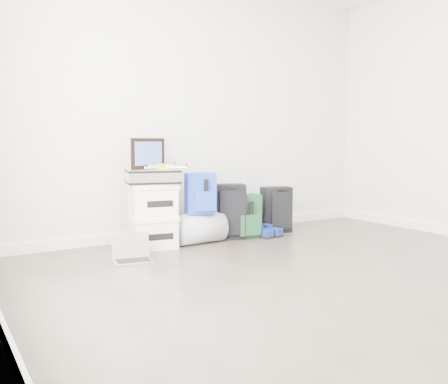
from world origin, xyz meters
TOP-DOWN VIEW (x-y plane):
  - ground at (0.00, 0.00)m, footprint 5.00×5.00m
  - room_envelope at (0.00, 0.02)m, footprint 4.52×5.02m
  - boxes_stack at (-0.72, 2.11)m, footprint 0.49×0.42m
  - briefcase at (-0.72, 2.11)m, footprint 0.55×0.46m
  - painting at (-0.72, 2.20)m, footprint 0.38×0.13m
  - drone at (-0.64, 2.09)m, footprint 0.47×0.47m
  - duffel_bag at (-0.24, 2.05)m, footprint 0.51×0.33m
  - blue_backpack at (-0.24, 2.02)m, footprint 0.32×0.27m
  - large_suitcase at (0.10, 2.08)m, footprint 0.42×0.33m
  - green_backpack at (0.29, 2.04)m, footprint 0.35×0.28m
  - carry_on at (0.78, 2.11)m, footprint 0.36×0.29m
  - shoes at (0.52, 1.96)m, footprint 0.28×0.29m
  - rolled_rug at (0.97, 2.19)m, footprint 0.16×0.16m
  - laptop at (-1.08, 1.73)m, footprint 0.36×0.29m

SIDE VIEW (x-z plane):
  - ground at x=0.00m, z-range 0.00..0.00m
  - shoes at x=0.52m, z-range 0.00..0.09m
  - laptop at x=-1.08m, z-range -0.06..0.17m
  - duffel_bag at x=-0.24m, z-range 0.00..0.31m
  - green_backpack at x=0.29m, z-range -0.01..0.45m
  - rolled_rug at x=0.97m, z-range 0.00..0.49m
  - carry_on at x=0.78m, z-range 0.00..0.51m
  - large_suitcase at x=0.10m, z-range 0.00..0.57m
  - boxes_stack at x=-0.72m, z-range 0.00..0.62m
  - blue_backpack at x=-0.24m, z-range 0.30..0.70m
  - briefcase at x=-0.72m, z-range 0.62..0.75m
  - drone at x=-0.64m, z-range 0.75..0.80m
  - painting at x=-0.72m, z-range 0.75..1.05m
  - room_envelope at x=0.00m, z-range 0.37..3.08m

